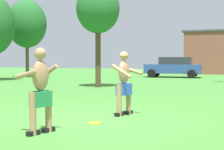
# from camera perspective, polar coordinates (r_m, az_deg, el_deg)

# --- Properties ---
(ground_plane) EXTENTS (80.00, 80.00, 0.00)m
(ground_plane) POSITION_cam_1_polar(r_m,az_deg,el_deg) (8.40, -4.25, -7.15)
(ground_plane) COLOR #428433
(player_with_cap) EXTENTS (0.69, 0.67, 1.64)m
(player_with_cap) POSITION_cam_1_polar(r_m,az_deg,el_deg) (8.67, 2.04, -0.90)
(player_with_cap) COLOR black
(player_with_cap) RESTS_ON ground_plane
(player_in_green) EXTENTS (0.69, 0.65, 1.65)m
(player_in_green) POSITION_cam_1_polar(r_m,az_deg,el_deg) (6.66, -11.90, -2.23)
(player_in_green) COLOR black
(player_in_green) RESTS_ON ground_plane
(frisbee) EXTENTS (0.29, 0.29, 0.03)m
(frisbee) POSITION_cam_1_polar(r_m,az_deg,el_deg) (7.66, -2.89, -8.00)
(frisbee) COLOR yellow
(frisbee) RESTS_ON ground_plane
(car_blue_near_post) EXTENTS (4.36, 2.15, 1.58)m
(car_blue_near_post) POSITION_cam_1_polar(r_m,az_deg,el_deg) (27.00, 10.29, 1.36)
(car_blue_near_post) COLOR #2D478C
(car_blue_near_post) RESTS_ON ground_plane
(tree_left_field) EXTENTS (2.19, 2.19, 5.21)m
(tree_left_field) POSITION_cam_1_polar(r_m,az_deg,el_deg) (17.45, -2.37, 10.90)
(tree_left_field) COLOR #4C3823
(tree_left_field) RESTS_ON ground_plane
(tree_right_field) EXTENTS (3.09, 3.09, 6.09)m
(tree_right_field) POSITION_cam_1_polar(r_m,az_deg,el_deg) (27.93, -14.05, 8.28)
(tree_right_field) COLOR brown
(tree_right_field) RESTS_ON ground_plane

